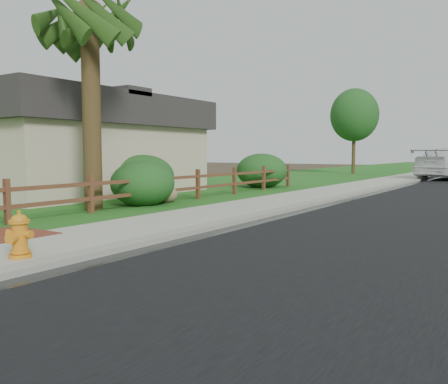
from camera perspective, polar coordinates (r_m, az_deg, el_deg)
The scene contains 14 objects.
ground at distance 8.72m, azimuth -14.11°, elevation -6.53°, with size 120.00×120.00×0.00m, color #332B1C.
curb at distance 41.21m, azimuth 25.22°, elevation 2.07°, with size 0.40×90.00×0.12m, color gray.
sidewalk at distance 41.42m, azimuth 23.44°, elevation 2.12°, with size 2.20×90.00×0.10m, color #A7A692.
grass_strip at distance 41.79m, azimuth 20.87°, elevation 2.20°, with size 1.60×90.00×0.06m, color #205618.
lawn_near at distance 43.23m, azimuth 14.13°, elevation 2.43°, with size 9.00×90.00×0.04m, color #205618.
ranch_fence at distance 15.73m, azimuth -5.76°, elevation 0.86°, with size 0.12×16.92×1.10m.
palm_tree at distance 14.61m, azimuth -15.90°, elevation 19.82°, with size 3.60×3.60×6.60m.
house at distance 21.53m, azimuth -20.26°, elevation 5.53°, with size 10.60×9.60×4.05m.
fire_hydrant at distance 7.81m, azimuth -23.39°, elevation -4.87°, with size 0.48×0.39×0.72m.
boulder at distance 15.77m, azimuth -7.14°, elevation -0.25°, with size 0.94×0.71×0.63m, color brown.
shrub_b at distance 17.81m, azimuth -9.69°, elevation 1.86°, with size 2.29×2.29×1.61m, color #1F4719.
shrub_c at distance 14.96m, azimuth -9.76°, elevation 1.01°, with size 2.00×2.00×1.44m, color #1F4719.
shrub_d at distance 22.59m, azimuth 4.56°, elevation 2.57°, with size 2.41×2.41×1.64m, color #1F4719.
tree_mid_left at distance 38.29m, azimuth 15.41°, elevation 8.91°, with size 3.69×3.69×6.60m.
Camera 1 is at (6.34, -5.75, 1.69)m, focal length 38.00 mm.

